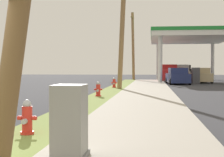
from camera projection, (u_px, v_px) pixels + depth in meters
name	position (u px, v px, depth m)	size (l,w,h in m)	color
fire_hydrant_nearest	(27.00, 119.00, 7.69)	(0.42, 0.38, 0.74)	red
fire_hydrant_second	(98.00, 90.00, 18.09)	(0.42, 0.38, 0.74)	red
fire_hydrant_third	(114.00, 83.00, 26.31)	(0.42, 0.37, 0.74)	red
utility_pole_midground	(123.00, 18.00, 24.14)	(1.07, 1.95, 9.38)	#937047
utility_pole_background	(133.00, 46.00, 43.98)	(0.50, 1.62, 8.22)	#937047
utility_cabinet	(70.00, 124.00, 5.63)	(0.54, 0.68, 1.16)	slate
car_tan_by_near_pump	(201.00, 76.00, 37.66)	(2.01, 4.53, 1.57)	tan
car_navy_by_far_pump	(178.00, 77.00, 34.48)	(2.24, 4.63, 1.57)	navy
truck_red_at_forecourt	(169.00, 74.00, 41.50)	(2.13, 5.40, 1.97)	red
truck_black_on_apron	(184.00, 73.00, 47.87)	(2.46, 5.53, 1.97)	black
truck_silver_at_far_bay	(180.00, 73.00, 45.18)	(2.16, 5.42, 1.97)	#BCBCC1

